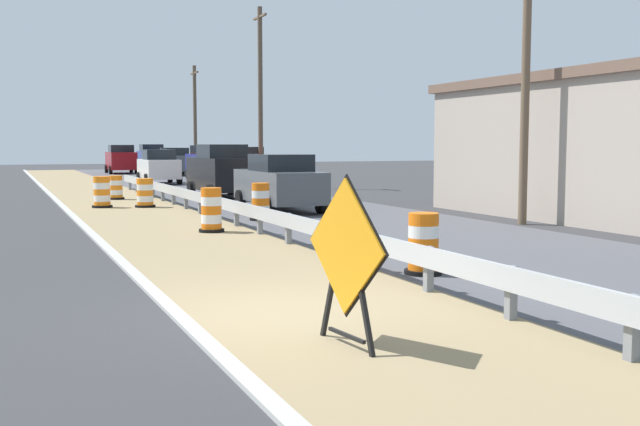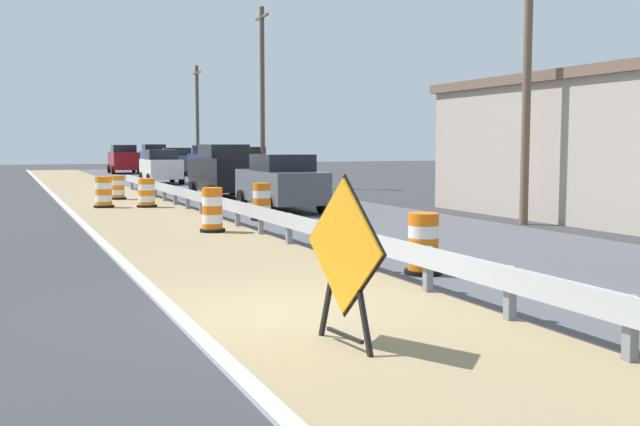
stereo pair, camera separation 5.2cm
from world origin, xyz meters
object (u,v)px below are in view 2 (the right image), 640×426
(traffic_barrel_nearest, at_px, (423,247))
(traffic_barrel_close, at_px, (212,212))
(car_trailing_far_lane, at_px, (223,171))
(warning_sign_diamond, at_px, (344,253))
(traffic_barrel_farther, at_px, (104,193))
(traffic_barrel_far, at_px, (147,194))
(utility_pole_mid, at_px, (262,95))
(car_mid_far_lane, at_px, (177,161))
(car_distant_c, at_px, (247,167))
(car_distant_b, at_px, (123,159))
(utility_pole_far, at_px, (197,119))
(traffic_barrel_farthest, at_px, (118,189))
(car_trailing_near_lane, at_px, (154,158))
(utility_pole_near, at_px, (527,70))
(traffic_barrel_mid, at_px, (262,203))
(car_distant_a, at_px, (210,163))
(car_lead_far_lane, at_px, (161,167))

(traffic_barrel_nearest, bearing_deg, traffic_barrel_close, 102.87)
(traffic_barrel_close, xyz_separation_m, car_trailing_far_lane, (3.67, 12.05, 0.60))
(warning_sign_diamond, distance_m, traffic_barrel_farther, 20.05)
(traffic_barrel_far, xyz_separation_m, utility_pole_mid, (7.60, 9.49, 4.27))
(car_mid_far_lane, distance_m, car_distant_c, 16.91)
(car_distant_b, xyz_separation_m, utility_pole_mid, (3.64, -22.73, 3.64))
(car_distant_b, relative_size, utility_pole_far, 0.57)
(traffic_barrel_far, xyz_separation_m, car_mid_far_lane, (7.08, 27.29, 0.54))
(traffic_barrel_nearest, distance_m, car_mid_far_lane, 43.50)
(traffic_barrel_nearest, distance_m, car_trailing_far_lane, 19.73)
(traffic_barrel_nearest, height_order, traffic_barrel_farthest, traffic_barrel_nearest)
(car_trailing_far_lane, relative_size, utility_pole_far, 0.58)
(traffic_barrel_farther, distance_m, car_trailing_near_lane, 36.96)
(traffic_barrel_farthest, relative_size, car_mid_far_lane, 0.22)
(car_distant_b, height_order, utility_pole_near, utility_pole_near)
(car_mid_far_lane, relative_size, car_distant_b, 1.03)
(car_distant_c, relative_size, utility_pole_far, 0.55)
(traffic_barrel_nearest, relative_size, utility_pole_mid, 0.12)
(traffic_barrel_farther, height_order, car_distant_b, car_distant_b)
(traffic_barrel_mid, bearing_deg, utility_pole_far, 79.69)
(traffic_barrel_mid, height_order, car_distant_a, car_distant_a)
(car_trailing_near_lane, height_order, car_distant_b, car_trailing_near_lane)
(car_distant_b, bearing_deg, car_trailing_near_lane, -35.58)
(car_lead_far_lane, bearing_deg, traffic_barrel_close, 172.67)
(car_distant_c, bearing_deg, utility_pole_near, 6.99)
(utility_pole_mid, relative_size, utility_pole_far, 1.21)
(car_distant_c, relative_size, utility_pole_near, 0.51)
(traffic_barrel_far, distance_m, utility_pole_mid, 12.88)
(traffic_barrel_far, relative_size, utility_pole_near, 0.12)
(utility_pole_near, relative_size, utility_pole_far, 1.09)
(car_trailing_near_lane, distance_m, car_distant_a, 16.89)
(traffic_barrel_far, relative_size, traffic_barrel_farther, 0.93)
(warning_sign_diamond, distance_m, traffic_barrel_mid, 14.05)
(car_trailing_far_lane, xyz_separation_m, car_distant_b, (0.10, 28.50, -0.02))
(warning_sign_diamond, height_order, car_trailing_far_lane, car_trailing_far_lane)
(traffic_barrel_far, height_order, car_distant_a, car_distant_a)
(warning_sign_diamond, distance_m, car_trailing_near_lane, 56.62)
(car_trailing_far_lane, bearing_deg, warning_sign_diamond, 165.97)
(traffic_barrel_farthest, height_order, car_distant_b, car_distant_b)
(car_trailing_far_lane, relative_size, utility_pole_near, 0.53)
(warning_sign_diamond, xyz_separation_m, car_distant_b, (5.26, 51.79, 0.05))
(car_distant_b, bearing_deg, utility_pole_mid, -169.63)
(traffic_barrel_nearest, height_order, utility_pole_far, utility_pole_far)
(car_trailing_far_lane, xyz_separation_m, utility_pole_mid, (3.74, 5.76, 3.62))
(car_lead_far_lane, height_order, utility_pole_near, utility_pole_near)
(car_mid_far_lane, height_order, utility_pole_mid, utility_pole_mid)
(warning_sign_diamond, bearing_deg, car_trailing_far_lane, -109.57)
(car_mid_far_lane, bearing_deg, car_lead_far_lane, -18.87)
(traffic_barrel_mid, distance_m, traffic_barrel_farther, 7.49)
(car_lead_far_lane, xyz_separation_m, car_distant_b, (0.34, 16.39, 0.13))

